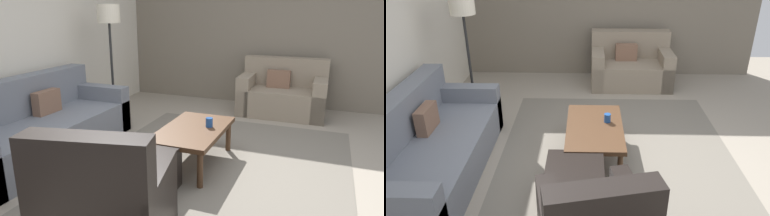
{
  "view_description": "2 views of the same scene",
  "coord_description": "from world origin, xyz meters",
  "views": [
    {
      "loc": [
        -3.2,
        -1.03,
        1.65
      ],
      "look_at": [
        0.2,
        0.31,
        0.61
      ],
      "focal_mm": 32.83,
      "sensor_mm": 36.0,
      "label": 1
    },
    {
      "loc": [
        -3.56,
        0.36,
        2.42
      ],
      "look_at": [
        -0.15,
        0.45,
        0.77
      ],
      "focal_mm": 34.47,
      "sensor_mm": 36.0,
      "label": 2
    }
  ],
  "objects": [
    {
      "name": "ground_plane",
      "position": [
        0.0,
        0.0,
        0.0
      ],
      "size": [
        8.0,
        8.0,
        0.0
      ],
      "primitive_type": "plane",
      "color": "gray"
    },
    {
      "name": "coffee_table",
      "position": [
        0.13,
        0.27,
        0.36
      ],
      "size": [
        1.1,
        0.64,
        0.41
      ],
      "color": "#472D1C",
      "rests_on": "ground_plane"
    },
    {
      "name": "couch_loveseat",
      "position": [
        2.47,
        -0.38,
        0.3
      ],
      "size": [
        0.83,
        1.33,
        0.88
      ],
      "color": "gray",
      "rests_on": "ground_plane"
    },
    {
      "name": "ottoman",
      "position": [
        -0.64,
        0.47,
        0.2
      ],
      "size": [
        0.56,
        0.56,
        0.4
      ],
      "primitive_type": "cube",
      "color": "black",
      "rests_on": "ground_plane"
    },
    {
      "name": "area_rug",
      "position": [
        0.0,
        0.0,
        0.0
      ],
      "size": [
        3.53,
        2.74,
        0.01
      ],
      "primitive_type": "cube",
      "color": "slate",
      "rests_on": "ground_plane"
    },
    {
      "name": "couch_main",
      "position": [
        -0.27,
        2.08,
        0.29
      ],
      "size": [
        2.28,
        0.95,
        0.88
      ],
      "color": "slate",
      "rests_on": "ground_plane"
    },
    {
      "name": "lamp_standing",
      "position": [
        1.15,
        1.95,
        1.41
      ],
      "size": [
        0.32,
        0.32,
        1.71
      ],
      "color": "black",
      "rests_on": "ground_plane"
    },
    {
      "name": "cup",
      "position": [
        0.23,
        0.12,
        0.46
      ],
      "size": [
        0.08,
        0.08,
        0.1
      ],
      "primitive_type": "cylinder",
      "color": "#1E478C",
      "rests_on": "coffee_table"
    }
  ]
}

